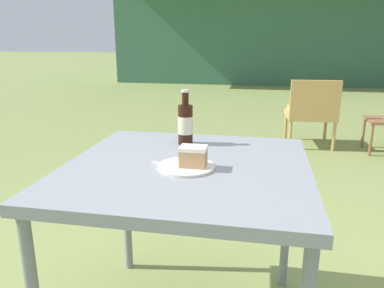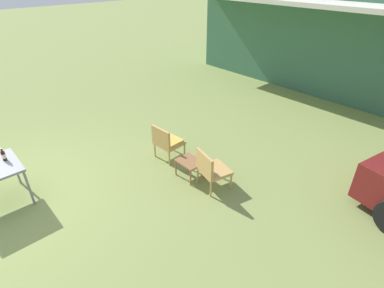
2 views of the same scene
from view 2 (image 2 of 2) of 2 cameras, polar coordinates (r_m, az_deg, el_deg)
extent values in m
plane|color=olive|center=(6.34, -32.29, -9.48)|extent=(60.00, 60.00, 0.00)
cube|color=#38664C|center=(11.89, 28.88, 17.94)|extent=(9.92, 4.16, 3.34)
cube|color=silver|center=(9.30, 23.96, 23.16)|extent=(9.42, 1.20, 0.12)
cylinder|color=tan|center=(6.48, -1.44, -1.24)|extent=(0.04, 0.04, 0.33)
cylinder|color=tan|center=(6.78, -4.23, 0.24)|extent=(0.04, 0.04, 0.33)
cylinder|color=tan|center=(6.23, -4.33, -2.78)|extent=(0.04, 0.04, 0.33)
cylinder|color=tan|center=(6.54, -7.09, -1.17)|extent=(0.04, 0.04, 0.33)
cube|color=tan|center=(6.40, -4.34, 0.26)|extent=(0.56, 0.53, 0.06)
cube|color=tan|center=(6.17, -5.96, 1.30)|extent=(0.53, 0.08, 0.39)
cube|color=gold|center=(6.38, -4.36, 0.68)|extent=(0.50, 0.45, 0.05)
cylinder|color=tan|center=(5.63, 7.42, -7.14)|extent=(0.04, 0.04, 0.33)
cylinder|color=tan|center=(5.94, 4.79, -4.72)|extent=(0.04, 0.04, 0.33)
cylinder|color=tan|center=(5.43, 3.60, -8.57)|extent=(0.04, 0.04, 0.33)
cylinder|color=tan|center=(5.75, 1.09, -5.97)|extent=(0.04, 0.04, 0.33)
cube|color=tan|center=(5.56, 4.30, -4.99)|extent=(0.63, 0.60, 0.06)
cube|color=tan|center=(5.34, 2.37, -3.71)|extent=(0.53, 0.17, 0.39)
cube|color=brown|center=(5.78, -0.49, -3.36)|extent=(0.49, 0.38, 0.03)
cylinder|color=brown|center=(5.94, -3.10, -4.55)|extent=(0.03, 0.03, 0.34)
cylinder|color=brown|center=(5.67, -0.27, -6.46)|extent=(0.03, 0.03, 0.34)
cylinder|color=brown|center=(6.11, -0.68, -3.34)|extent=(0.03, 0.03, 0.34)
cylinder|color=brown|center=(5.85, 2.18, -5.13)|extent=(0.03, 0.03, 0.34)
cylinder|color=gray|center=(6.52, -30.63, -3.88)|extent=(0.04, 0.04, 0.72)
cylinder|color=gray|center=(5.83, -28.59, -7.41)|extent=(0.04, 0.04, 0.72)
cylinder|color=black|center=(5.97, -32.22, -1.95)|extent=(0.06, 0.06, 0.17)
cylinder|color=black|center=(5.92, -32.52, -1.01)|extent=(0.03, 0.03, 0.06)
cylinder|color=silver|center=(5.90, -32.61, -0.74)|extent=(0.03, 0.03, 0.01)
cylinder|color=beige|center=(5.97, -32.22, -1.95)|extent=(0.07, 0.07, 0.08)
camera|label=1|loc=(5.60, -47.65, -5.64)|focal=35.00mm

